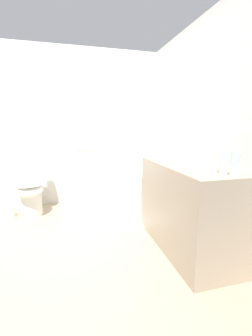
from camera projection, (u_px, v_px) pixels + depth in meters
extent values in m
plane|color=tan|center=(59.00, 237.00, 2.46)|extent=(4.15, 4.15, 0.00)
cube|color=white|center=(57.00, 128.00, 3.38)|extent=(3.55, 0.10, 2.36)
cube|color=white|center=(195.00, 129.00, 2.64)|extent=(0.10, 2.71, 2.36)
cube|color=silver|center=(114.00, 190.00, 3.35)|extent=(1.45, 0.75, 0.52)
cube|color=white|center=(114.00, 175.00, 3.30)|extent=(1.19, 0.54, 0.09)
cylinder|color=silver|center=(150.00, 168.00, 3.43)|extent=(0.09, 0.03, 0.03)
cylinder|color=silver|center=(118.00, 145.00, 3.59)|extent=(0.24, 0.03, 0.43)
cylinder|color=silver|center=(84.00, 148.00, 3.46)|extent=(0.27, 0.03, 0.03)
cube|color=white|center=(116.00, 182.00, 2.95)|extent=(0.22, 0.03, 0.20)
cylinder|color=white|center=(32.00, 203.00, 3.02)|extent=(0.27, 0.27, 0.37)
ellipsoid|color=white|center=(30.00, 191.00, 2.94)|extent=(0.35, 0.41, 0.15)
ellipsoid|color=white|center=(29.00, 184.00, 2.92)|extent=(0.33, 0.39, 0.02)
cube|color=white|center=(32.00, 174.00, 3.13)|extent=(0.40, 0.17, 0.35)
cylinder|color=silver|center=(31.00, 161.00, 3.10)|extent=(0.03, 0.03, 0.01)
cube|color=tan|center=(189.00, 207.00, 2.19)|extent=(0.58, 1.21, 0.85)
cylinder|color=white|center=(193.00, 162.00, 2.05)|extent=(0.30, 0.30, 0.07)
cylinder|color=silver|center=(211.00, 161.00, 2.10)|extent=(0.02, 0.02, 0.06)
cylinder|color=silver|center=(206.00, 158.00, 2.08)|extent=(0.11, 0.02, 0.02)
cylinder|color=silver|center=(215.00, 164.00, 2.05)|extent=(0.03, 0.03, 0.04)
cylinder|color=silver|center=(207.00, 162.00, 2.16)|extent=(0.03, 0.03, 0.04)
cylinder|color=silver|center=(224.00, 162.00, 1.69)|extent=(0.06, 0.06, 0.18)
cylinder|color=white|center=(225.00, 149.00, 1.67)|extent=(0.03, 0.03, 0.02)
cylinder|color=silver|center=(235.00, 164.00, 1.63)|extent=(0.07, 0.07, 0.18)
cylinder|color=white|center=(236.00, 150.00, 1.61)|extent=(0.04, 0.04, 0.02)
cylinder|color=silver|center=(182.00, 151.00, 2.40)|extent=(0.06, 0.06, 0.18)
cylinder|color=white|center=(182.00, 142.00, 2.38)|extent=(0.03, 0.03, 0.02)
cylinder|color=white|center=(214.00, 164.00, 1.87)|extent=(0.06, 0.06, 0.09)
cylinder|color=white|center=(172.00, 154.00, 2.54)|extent=(0.07, 0.07, 0.09)
cylinder|color=white|center=(213.00, 166.00, 1.80)|extent=(0.07, 0.07, 0.08)
cube|color=white|center=(121.00, 223.00, 2.80)|extent=(0.67, 0.40, 0.01)
cylinder|color=white|center=(11.00, 213.00, 2.98)|extent=(0.11, 0.11, 0.13)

